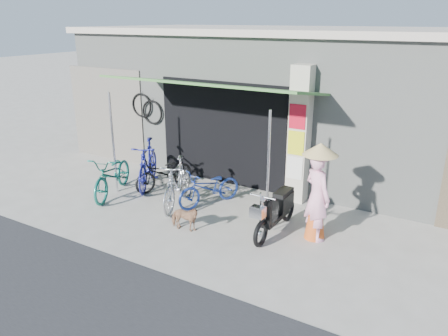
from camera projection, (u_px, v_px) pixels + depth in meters
The scene contains 13 objects.
ground at pixel (206, 234), 8.31m from camera, with size 80.00×80.00×0.00m, color #ACA69C.
bicycle_shop at pixel (307, 98), 11.86m from camera, with size 12.30×5.30×3.66m.
shop_pillar at pixel (300, 135), 9.40m from camera, with size 0.42×0.44×3.00m.
awning at pixel (210, 87), 9.25m from camera, with size 4.60×1.88×2.72m.
neighbour_left at pixel (107, 114), 12.40m from camera, with size 2.60×0.06×2.60m, color #6B665B.
bike_teal at pixel (113, 175), 10.02m from camera, with size 0.65×1.87×0.98m, color #166354.
bike_blue at pixel (148, 164), 10.50m from camera, with size 0.53×1.89×1.14m, color navy.
bike_black at pixel (164, 173), 10.38m from camera, with size 0.54×1.56×0.82m, color black.
bike_silver at pixel (177, 183), 9.39m from camera, with size 0.50×1.76×1.06m, color silver.
bike_navy at pixel (210, 188), 9.47m from camera, with size 0.54×1.55×0.81m, color navy.
street_dog at pixel (184, 218), 8.37m from camera, with size 0.28×0.62×0.52m, color tan.
moped at pixel (276, 211), 8.25m from camera, with size 0.49×1.71×0.97m.
nun at pixel (317, 193), 7.87m from camera, with size 0.73×0.67×1.84m.
Camera 1 is at (4.07, -6.24, 3.90)m, focal length 35.00 mm.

